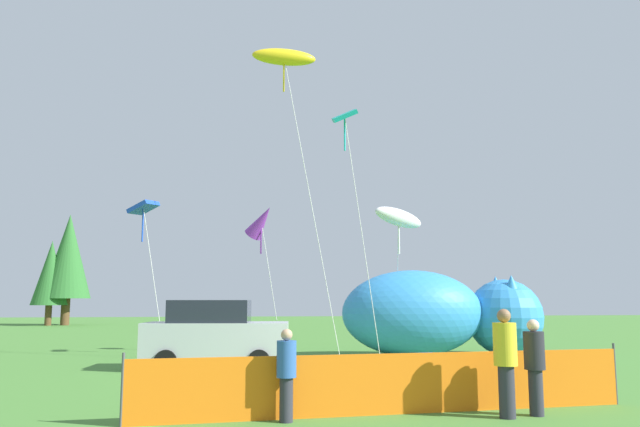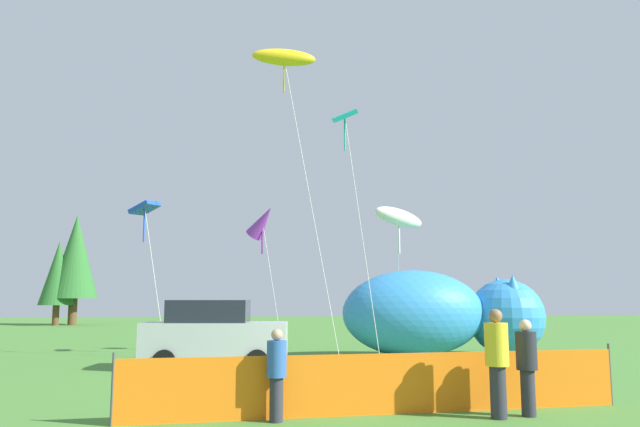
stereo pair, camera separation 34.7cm
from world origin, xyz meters
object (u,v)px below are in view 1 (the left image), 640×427
(inflatable_cat, at_px, (438,316))
(spectator_in_blue_shirt, at_px, (505,358))
(spectator_in_red_shirt, at_px, (535,363))
(kite_yellow_hero, at_px, (284,58))
(kite_teal_diamond, at_px, (345,121))
(kite_purple_delta, at_px, (261,222))
(kite_white_ghost, at_px, (399,218))
(folding_chair, at_px, (427,368))
(kite_blue_box, at_px, (144,210))
(parked_car, at_px, (215,335))
(spectator_in_grey_shirt, at_px, (286,371))

(inflatable_cat, xyz_separation_m, spectator_in_blue_shirt, (-2.67, -11.69, -0.41))
(spectator_in_red_shirt, relative_size, kite_yellow_hero, 0.15)
(spectator_in_blue_shirt, height_order, kite_teal_diamond, kite_teal_diamond)
(spectator_in_red_shirt, distance_m, kite_purple_delta, 15.04)
(spectator_in_blue_shirt, height_order, kite_white_ghost, kite_white_ghost)
(kite_white_ghost, bearing_deg, spectator_in_red_shirt, -91.83)
(folding_chair, xyz_separation_m, kite_blue_box, (-7.94, 9.49, 4.94))
(spectator_in_blue_shirt, distance_m, kite_blue_box, 16.12)
(inflatable_cat, height_order, kite_white_ghost, kite_white_ghost)
(spectator_in_blue_shirt, xyz_separation_m, kite_teal_diamond, (-0.94, 10.85, 7.49))
(spectator_in_blue_shirt, relative_size, kite_blue_box, 0.33)
(parked_car, relative_size, kite_blue_box, 0.77)
(inflatable_cat, relative_size, kite_purple_delta, 1.30)
(kite_white_ghost, relative_size, kite_purple_delta, 0.93)
(inflatable_cat, xyz_separation_m, spectator_in_grey_shirt, (-6.59, -11.51, -0.59))
(parked_car, distance_m, kite_yellow_hero, 10.22)
(inflatable_cat, bearing_deg, spectator_in_red_shirt, -101.67)
(parked_car, distance_m, kite_purple_delta, 6.93)
(kite_purple_delta, bearing_deg, kite_teal_diamond, -46.60)
(folding_chair, bearing_deg, inflatable_cat, 148.27)
(kite_teal_diamond, bearing_deg, kite_blue_box, 162.85)
(folding_chair, xyz_separation_m, inflatable_cat, (3.01, 8.07, 0.97))
(inflatable_cat, height_order, kite_purple_delta, kite_purple_delta)
(parked_car, relative_size, kite_purple_delta, 0.75)
(kite_purple_delta, xyz_separation_m, kite_blue_box, (-4.47, -0.78, 0.28))
(spectator_in_blue_shirt, height_order, kite_blue_box, kite_blue_box)
(spectator_in_red_shirt, height_order, kite_yellow_hero, kite_yellow_hero)
(spectator_in_grey_shirt, distance_m, kite_purple_delta, 14.37)
(inflatable_cat, bearing_deg, spectator_in_grey_shirt, -121.37)
(parked_car, xyz_separation_m, kite_teal_diamond, (4.44, 2.29, 7.52))
(spectator_in_blue_shirt, bearing_deg, spectator_in_grey_shirt, 177.37)
(kite_teal_diamond, distance_m, kite_blue_box, 8.29)
(kite_teal_diamond, bearing_deg, kite_white_ghost, -4.06)
(inflatable_cat, bearing_deg, kite_white_ghost, -151.88)
(parked_car, distance_m, spectator_in_blue_shirt, 10.10)
(folding_chair, height_order, inflatable_cat, inflatable_cat)
(kite_teal_diamond, distance_m, kite_purple_delta, 5.38)
(spectator_in_blue_shirt, xyz_separation_m, kite_yellow_hero, (-3.19, 10.77, 9.71))
(kite_purple_delta, bearing_deg, kite_yellow_hero, -78.72)
(inflatable_cat, xyz_separation_m, kite_purple_delta, (-6.49, 2.20, 3.69))
(folding_chair, bearing_deg, kite_purple_delta, -172.57)
(spectator_in_red_shirt, height_order, spectator_in_blue_shirt, spectator_in_blue_shirt)
(kite_white_ghost, bearing_deg, kite_yellow_hero, 179.30)
(inflatable_cat, height_order, spectator_in_red_shirt, inflatable_cat)
(folding_chair, height_order, spectator_in_blue_shirt, spectator_in_blue_shirt)
(kite_yellow_hero, height_order, kite_blue_box, kite_yellow_hero)
(spectator_in_red_shirt, xyz_separation_m, kite_teal_diamond, (-1.56, 10.70, 7.59))
(kite_blue_box, bearing_deg, spectator_in_grey_shirt, -71.36)
(kite_teal_diamond, bearing_deg, spectator_in_blue_shirt, -85.07)
(folding_chair, relative_size, kite_purple_delta, 0.14)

